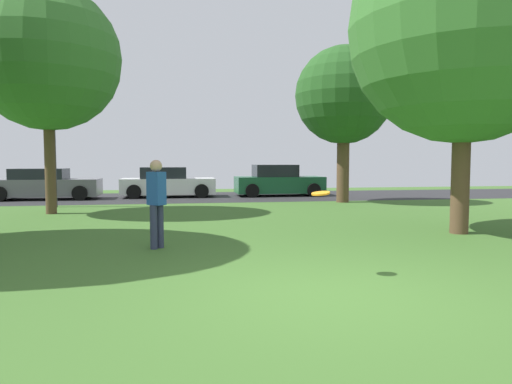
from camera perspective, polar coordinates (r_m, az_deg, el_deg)
The scene contains 11 objects.
ground_plane at distance 5.98m, azimuth 9.23°, elevation -12.47°, with size 44.00×44.00×0.00m, color #3D6628.
road_strip at distance 21.56m, azimuth -4.80°, elevation -0.59°, with size 44.00×6.40×0.01m, color #28282B.
maple_tree_far at distance 16.22m, azimuth -24.75°, elevation 15.03°, with size 4.56×4.56×7.21m.
oak_tree_left at distance 11.91m, azimuth 24.73°, elevation 18.15°, with size 5.24×5.24×7.31m.
oak_tree_center at distance 19.11m, azimuth 10.96°, elevation 11.74°, with size 3.94×3.94×6.32m.
person_catcher at distance 8.90m, azimuth -12.37°, elevation -0.93°, with size 0.38×0.38×1.70m.
frisbee_disc at distance 6.69m, azimuth 8.11°, elevation -0.17°, with size 0.37×0.37×0.06m.
parked_car_grey at distance 21.98m, azimuth -24.99°, elevation 0.79°, with size 4.56×1.95×1.36m.
parked_car_white at distance 21.73m, azimuth -11.04°, elevation 1.08°, with size 4.28×2.05×1.40m.
parked_car_green at distance 22.11m, azimuth 2.79°, elevation 1.30°, with size 4.22×2.05×1.51m.
street_lamp_post at distance 18.17m, azimuth -24.02°, elevation 5.35°, with size 0.14×0.14×4.50m, color #2D2D33.
Camera 1 is at (-1.89, -5.41, 1.68)m, focal length 31.91 mm.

